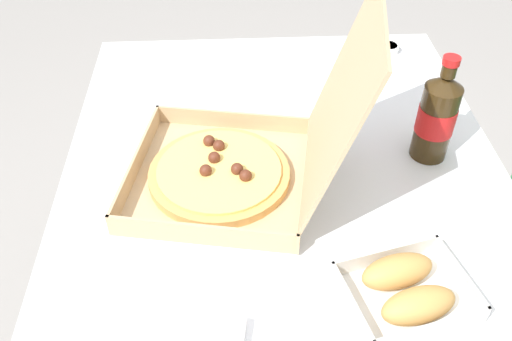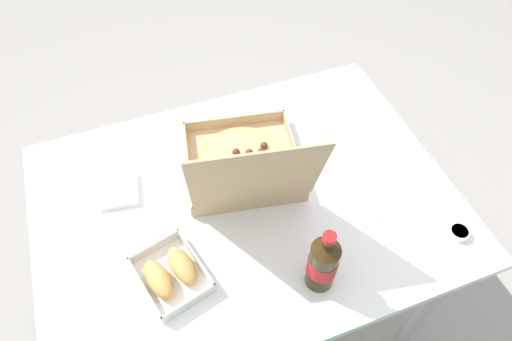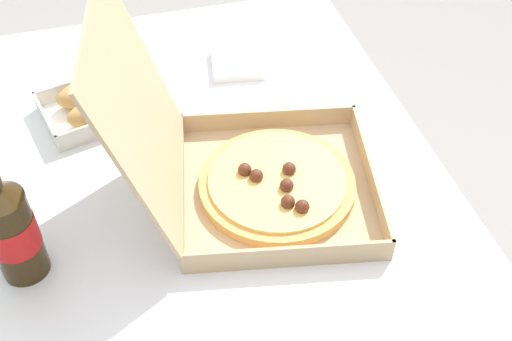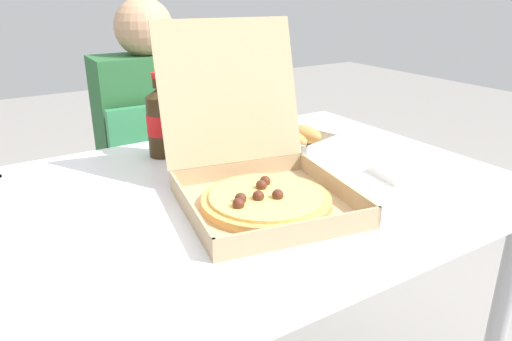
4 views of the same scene
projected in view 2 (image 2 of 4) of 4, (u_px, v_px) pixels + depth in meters
ground_plane at (249, 301)px, 1.89m from camera, size 10.00×10.00×0.00m
dining_table at (246, 216)px, 1.37m from camera, size 1.19×0.87×0.75m
pizza_box_open at (244, 164)px, 1.31m from camera, size 0.40×0.48×0.36m
bread_side_box at (171, 273)px, 1.13m from camera, size 0.19×0.22×0.06m
cola_bottle at (323, 263)px, 1.08m from camera, size 0.07×0.07×0.22m
paper_menu at (377, 197)px, 1.30m from camera, size 0.25×0.22×0.00m
napkin_pile at (119, 191)px, 1.31m from camera, size 0.13×0.13×0.02m
dipping_sauce_cup at (459, 232)px, 1.22m from camera, size 0.06×0.06×0.02m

